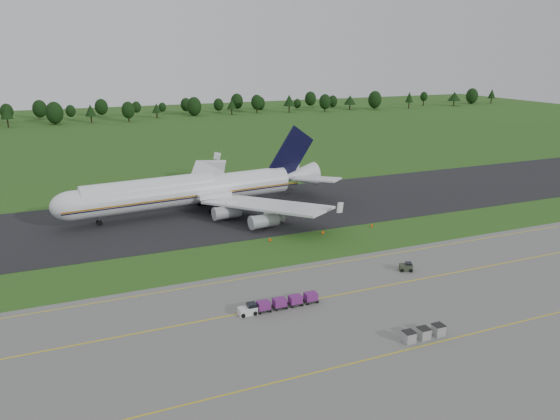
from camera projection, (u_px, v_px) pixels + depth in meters
name	position (u px, v px, depth m)	size (l,w,h in m)	color
ground	(290.00, 249.00, 106.24)	(600.00, 600.00, 0.00)	#285319
apron	(389.00, 327.00, 76.20)	(300.00, 52.00, 0.06)	slate
taxiway	(243.00, 211.00, 130.96)	(300.00, 40.00, 0.08)	black
apron_markings	(363.00, 306.00, 82.39)	(300.00, 30.20, 0.01)	yellow
tree_line	(131.00, 109.00, 299.92)	(524.30, 23.11, 11.95)	black
aircraft	(192.00, 190.00, 129.49)	(67.28, 65.06, 18.84)	white
baggage_train	(278.00, 304.00, 81.44)	(12.66, 1.62, 1.56)	silver
utility_cart	(406.00, 268.00, 95.49)	(2.56, 2.13, 1.22)	#313927
uld_row	(424.00, 333.00, 73.03)	(6.34, 1.54, 1.52)	gray
edge_markers	(323.00, 233.00, 114.92)	(24.57, 0.30, 0.60)	#ED4907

